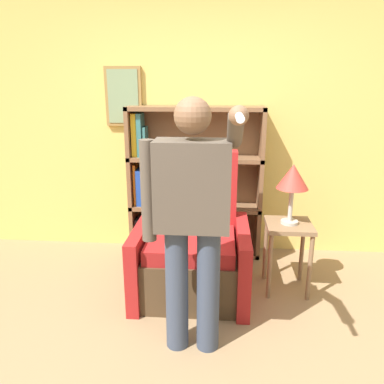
{
  "coord_description": "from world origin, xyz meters",
  "views": [
    {
      "loc": [
        0.15,
        -1.79,
        1.74
      ],
      "look_at": [
        -0.05,
        0.71,
        1.0
      ],
      "focal_mm": 35.0,
      "sensor_mm": 36.0,
      "label": 1
    }
  ],
  "objects_px": {
    "bookcase": "(185,184)",
    "armchair": "(192,250)",
    "person_standing": "(192,214)",
    "table_lamp": "(293,179)",
    "side_table": "(288,238)"
  },
  "relations": [
    {
      "from": "bookcase",
      "to": "armchair",
      "type": "height_order",
      "value": "bookcase"
    },
    {
      "from": "bookcase",
      "to": "person_standing",
      "type": "bearing_deg",
      "value": -82.59
    },
    {
      "from": "armchair",
      "to": "person_standing",
      "type": "distance_m",
      "value": 0.96
    },
    {
      "from": "person_standing",
      "to": "side_table",
      "type": "bearing_deg",
      "value": 47.51
    },
    {
      "from": "bookcase",
      "to": "person_standing",
      "type": "distance_m",
      "value": 1.54
    },
    {
      "from": "bookcase",
      "to": "table_lamp",
      "type": "xyz_separation_m",
      "value": [
        0.94,
        -0.69,
        0.25
      ]
    },
    {
      "from": "bookcase",
      "to": "side_table",
      "type": "distance_m",
      "value": 1.2
    },
    {
      "from": "side_table",
      "to": "table_lamp",
      "type": "height_order",
      "value": "table_lamp"
    },
    {
      "from": "bookcase",
      "to": "person_standing",
      "type": "relative_size",
      "value": 0.91
    },
    {
      "from": "person_standing",
      "to": "table_lamp",
      "type": "bearing_deg",
      "value": 47.51
    },
    {
      "from": "person_standing",
      "to": "table_lamp",
      "type": "distance_m",
      "value": 1.11
    },
    {
      "from": "bookcase",
      "to": "armchair",
      "type": "xyz_separation_m",
      "value": [
        0.14,
        -0.75,
        -0.38
      ]
    },
    {
      "from": "side_table",
      "to": "bookcase",
      "type": "bearing_deg",
      "value": 143.84
    },
    {
      "from": "bookcase",
      "to": "table_lamp",
      "type": "distance_m",
      "value": 1.2
    },
    {
      "from": "person_standing",
      "to": "table_lamp",
      "type": "height_order",
      "value": "person_standing"
    }
  ]
}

